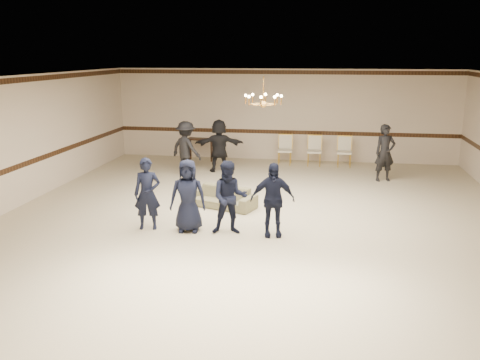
% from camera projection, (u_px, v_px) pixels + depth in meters
% --- Properties ---
extents(room, '(12.01, 14.01, 3.21)m').
position_uv_depth(room, '(257.00, 152.00, 11.26)').
color(room, '#BAAF8F').
rests_on(room, ground).
extents(chair_rail, '(12.00, 0.02, 0.14)m').
position_uv_depth(chair_rail, '(283.00, 132.00, 18.09)').
color(chair_rail, '#3B2311').
rests_on(chair_rail, wall_back).
extents(crown_molding, '(12.00, 0.02, 0.14)m').
position_uv_depth(crown_molding, '(285.00, 72.00, 17.59)').
color(crown_molding, '#3B2311').
rests_on(crown_molding, wall_back).
extents(chandelier, '(0.94, 0.94, 0.89)m').
position_uv_depth(chandelier, '(263.00, 90.00, 11.91)').
color(chandelier, '#BC873C').
rests_on(chandelier, ceiling).
extents(boy_a, '(0.63, 0.47, 1.56)m').
position_uv_depth(boy_a, '(147.00, 194.00, 10.96)').
color(boy_a, black).
rests_on(boy_a, floor).
extents(boy_b, '(0.82, 0.58, 1.56)m').
position_uv_depth(boy_b, '(188.00, 196.00, 10.81)').
color(boy_b, black).
rests_on(boy_b, floor).
extents(boy_c, '(0.85, 0.71, 1.56)m').
position_uv_depth(boy_c, '(230.00, 198.00, 10.67)').
color(boy_c, black).
rests_on(boy_c, floor).
extents(boy_d, '(0.97, 0.56, 1.56)m').
position_uv_depth(boy_d, '(272.00, 200.00, 10.52)').
color(boy_d, black).
rests_on(boy_d, floor).
extents(settee, '(1.85, 1.20, 0.50)m').
position_uv_depth(settee, '(222.00, 197.00, 12.65)').
color(settee, '#797650').
rests_on(settee, floor).
extents(adult_left, '(1.26, 1.06, 1.70)m').
position_uv_depth(adult_left, '(186.00, 149.00, 15.78)').
color(adult_left, black).
rests_on(adult_left, floor).
extents(adult_mid, '(1.64, 0.81, 1.70)m').
position_uv_depth(adult_mid, '(219.00, 146.00, 16.31)').
color(adult_mid, black).
rests_on(adult_mid, floor).
extents(adult_right, '(0.72, 0.58, 1.70)m').
position_uv_depth(adult_right, '(385.00, 153.00, 15.11)').
color(adult_right, black).
rests_on(adult_right, floor).
extents(banquet_chair_left, '(0.53, 0.53, 1.00)m').
position_uv_depth(banquet_chair_left, '(285.00, 150.00, 17.42)').
color(banquet_chair_left, beige).
rests_on(banquet_chair_left, floor).
extents(banquet_chair_mid, '(0.49, 0.49, 1.00)m').
position_uv_depth(banquet_chair_mid, '(314.00, 151.00, 17.26)').
color(banquet_chair_mid, beige).
rests_on(banquet_chair_mid, floor).
extents(banquet_chair_right, '(0.50, 0.50, 1.00)m').
position_uv_depth(banquet_chair_right, '(344.00, 152.00, 17.10)').
color(banquet_chair_right, beige).
rests_on(banquet_chair_right, floor).
extents(console_table, '(0.98, 0.48, 0.79)m').
position_uv_depth(console_table, '(201.00, 149.00, 18.12)').
color(console_table, black).
rests_on(console_table, floor).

